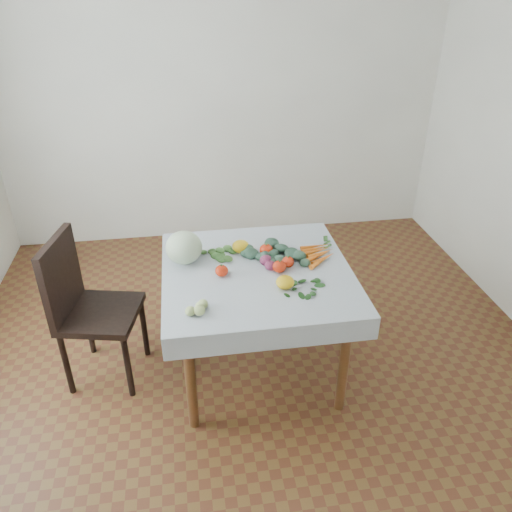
% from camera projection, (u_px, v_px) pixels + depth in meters
% --- Properties ---
extents(ground, '(4.00, 4.00, 0.00)m').
position_uv_depth(ground, '(257.00, 365.00, 3.37)').
color(ground, brown).
extents(back_wall, '(4.00, 0.04, 2.70)m').
position_uv_depth(back_wall, '(222.00, 95.00, 4.40)').
color(back_wall, white).
rests_on(back_wall, ground).
extents(table, '(1.00, 1.00, 0.75)m').
position_uv_depth(table, '(257.00, 284.00, 3.04)').
color(table, brown).
rests_on(table, ground).
extents(tablecloth, '(1.12, 1.12, 0.01)m').
position_uv_depth(tablecloth, '(257.00, 271.00, 2.99)').
color(tablecloth, silver).
rests_on(tablecloth, table).
extents(chair, '(0.53, 0.53, 0.99)m').
position_uv_depth(chair, '(84.00, 301.00, 3.03)').
color(chair, black).
rests_on(chair, ground).
extents(cabbage, '(0.28, 0.28, 0.20)m').
position_uv_depth(cabbage, '(184.00, 248.00, 3.02)').
color(cabbage, silver).
rests_on(cabbage, tablecloth).
extents(tomato_a, '(0.09, 0.09, 0.07)m').
position_uv_depth(tomato_a, '(222.00, 271.00, 2.92)').
color(tomato_a, red).
rests_on(tomato_a, tablecloth).
extents(tomato_b, '(0.10, 0.10, 0.07)m').
position_uv_depth(tomato_b, '(280.00, 267.00, 2.95)').
color(tomato_b, red).
rests_on(tomato_b, tablecloth).
extents(tomato_c, '(0.10, 0.10, 0.07)m').
position_uv_depth(tomato_c, '(266.00, 250.00, 3.13)').
color(tomato_c, red).
rests_on(tomato_c, tablecloth).
extents(tomato_d, '(0.09, 0.09, 0.07)m').
position_uv_depth(tomato_d, '(288.00, 262.00, 3.01)').
color(tomato_d, red).
rests_on(tomato_d, tablecloth).
extents(heirloom_back, '(0.15, 0.15, 0.08)m').
position_uv_depth(heirloom_back, '(241.00, 246.00, 3.16)').
color(heirloom_back, gold).
rests_on(heirloom_back, tablecloth).
extents(heirloom_front, '(0.14, 0.14, 0.07)m').
position_uv_depth(heirloom_front, '(285.00, 282.00, 2.81)').
color(heirloom_front, gold).
rests_on(heirloom_front, tablecloth).
extents(onion_a, '(0.09, 0.09, 0.07)m').
position_uv_depth(onion_a, '(266.00, 260.00, 3.02)').
color(onion_a, '#5B1A32').
rests_on(onion_a, tablecloth).
extents(onion_b, '(0.09, 0.09, 0.06)m').
position_uv_depth(onion_b, '(270.00, 266.00, 2.98)').
color(onion_b, '#5B1A32').
rests_on(onion_b, tablecloth).
extents(tomatillo_cluster, '(0.14, 0.10, 0.04)m').
position_uv_depth(tomatillo_cluster, '(198.00, 307.00, 2.63)').
color(tomatillo_cluster, '#AFD178').
rests_on(tomatillo_cluster, tablecloth).
extents(carrot_bunch, '(0.20, 0.30, 0.03)m').
position_uv_depth(carrot_bunch, '(319.00, 254.00, 3.13)').
color(carrot_bunch, orange).
rests_on(carrot_bunch, tablecloth).
extents(kale_bunch, '(0.39, 0.30, 0.05)m').
position_uv_depth(kale_bunch, '(275.00, 254.00, 3.11)').
color(kale_bunch, '#3B614E').
rests_on(kale_bunch, tablecloth).
extents(basil_bunch, '(0.24, 0.16, 0.01)m').
position_uv_depth(basil_bunch, '(304.00, 289.00, 2.81)').
color(basil_bunch, '#1D4916').
rests_on(basil_bunch, tablecloth).
extents(dill_bunch, '(0.22, 0.19, 0.02)m').
position_uv_depth(dill_bunch, '(220.00, 254.00, 3.13)').
color(dill_bunch, '#3E7234').
rests_on(dill_bunch, tablecloth).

